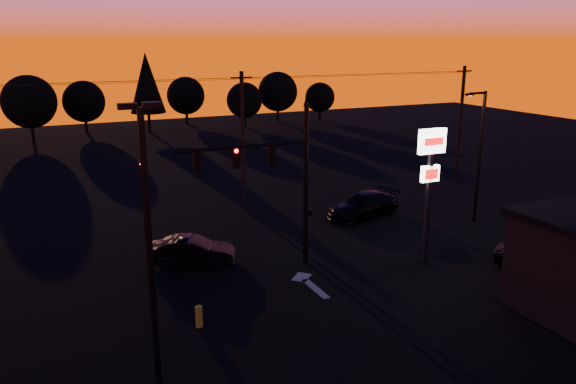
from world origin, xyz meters
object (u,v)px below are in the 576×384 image
object	(u,v)px
bollard	(199,317)
car_right	(364,205)
traffic_signal_mast	(276,170)
parking_lot_light	(148,229)
streetlight	(479,151)
car_mid	(192,251)
pylon_sign	(430,167)
secondary_signal	(143,187)
suv_parked	(548,260)

from	to	relation	value
bollard	car_right	size ratio (longest dim) A/B	0.17
traffic_signal_mast	parking_lot_light	world-z (taller)	parking_lot_light
streetlight	car_mid	distance (m)	18.05
parking_lot_light	pylon_sign	size ratio (longest dim) A/B	1.34
car_mid	secondary_signal	bearing A→B (deg)	37.65
secondary_signal	parking_lot_light	size ratio (longest dim) A/B	0.48
traffic_signal_mast	bollard	size ratio (longest dim) A/B	9.89
secondary_signal	suv_parked	bearing A→B (deg)	-39.71
car_right	suv_parked	world-z (taller)	car_right
car_right	suv_parked	distance (m)	11.79
pylon_sign	streetlight	distance (m)	8.00
secondary_signal	pylon_sign	size ratio (longest dim) A/B	0.64
suv_parked	streetlight	bearing A→B (deg)	44.60
traffic_signal_mast	car_right	size ratio (longest dim) A/B	1.64
bollard	car_mid	size ratio (longest dim) A/B	0.21
traffic_signal_mast	car_right	xyz separation A→B (m)	(8.37, 5.20, -4.18)
secondary_signal	traffic_signal_mast	bearing A→B (deg)	-56.81
secondary_signal	bollard	world-z (taller)	secondary_signal
suv_parked	car_mid	bearing A→B (deg)	123.55
pylon_sign	bollard	bearing A→B (deg)	-172.37
bollard	suv_parked	world-z (taller)	suv_parked
secondary_signal	car_right	size ratio (longest dim) A/B	0.83
streetlight	secondary_signal	bearing A→B (deg)	162.44
bollard	car_right	bearing A→B (deg)	34.60
car_mid	car_right	world-z (taller)	car_right
parking_lot_light	pylon_sign	distance (m)	15.19
secondary_signal	pylon_sign	xyz separation A→B (m)	(12.00, -9.99, 2.05)
streetlight	car_right	world-z (taller)	streetlight
parking_lot_light	car_right	bearing A→B (deg)	37.70
bollard	secondary_signal	bearing A→B (deg)	88.73
bollard	car_mid	distance (m)	6.54
secondary_signal	car_right	distance (m)	13.63
secondary_signal	parking_lot_light	distance (m)	14.90
traffic_signal_mast	suv_parked	world-z (taller)	traffic_signal_mast
pylon_sign	car_mid	world-z (taller)	pylon_sign
car_right	parking_lot_light	bearing A→B (deg)	-66.91
pylon_sign	car_right	distance (m)	8.84
secondary_signal	car_right	bearing A→B (deg)	-9.80
streetlight	car_mid	bearing A→B (deg)	177.67
traffic_signal_mast	secondary_signal	distance (m)	9.19
secondary_signal	suv_parked	size ratio (longest dim) A/B	0.91
secondary_signal	streetlight	xyz separation A→B (m)	(18.91, -5.99, 1.56)
streetlight	car_right	size ratio (longest dim) A/B	1.53
secondary_signal	car_mid	xyz separation A→B (m)	(1.26, -5.27, -2.17)
traffic_signal_mast	bollard	xyz separation A→B (m)	(-5.16, -4.14, -4.50)
parking_lot_light	streetlight	world-z (taller)	parking_lot_light
traffic_signal_mast	car_right	bearing A→B (deg)	31.85
bollard	parking_lot_light	bearing A→B (deg)	-128.13
parking_lot_light	car_mid	xyz separation A→B (m)	(3.76, 9.22, -4.57)
traffic_signal_mast	pylon_sign	size ratio (longest dim) A/B	1.26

